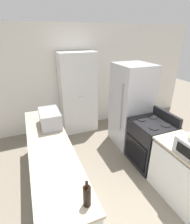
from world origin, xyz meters
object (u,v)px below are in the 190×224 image
at_px(stove, 150,143).
at_px(refrigerator, 131,106).
at_px(wine_bottle, 87,196).
at_px(microwave, 50,119).
at_px(pantry_cabinet, 78,94).

distance_m(stove, refrigerator, 0.91).
distance_m(refrigerator, wine_bottle, 2.56).
bearing_deg(wine_bottle, refrigerator, 48.38).
relative_size(stove, microwave, 2.01).
bearing_deg(microwave, stove, -18.03).
distance_m(pantry_cabinet, stove, 2.07).
relative_size(stove, refrigerator, 0.58).
bearing_deg(pantry_cabinet, wine_bottle, -105.28).
xyz_separation_m(stove, refrigerator, (0.03, 0.79, 0.45)).
bearing_deg(pantry_cabinet, microwave, -125.33).
xyz_separation_m(pantry_cabinet, refrigerator, (0.90, -1.01, -0.09)).
xyz_separation_m(refrigerator, microwave, (-1.77, -0.22, 0.13)).
height_order(pantry_cabinet, stove, pantry_cabinet).
distance_m(pantry_cabinet, microwave, 1.51).
bearing_deg(stove, microwave, 161.97).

